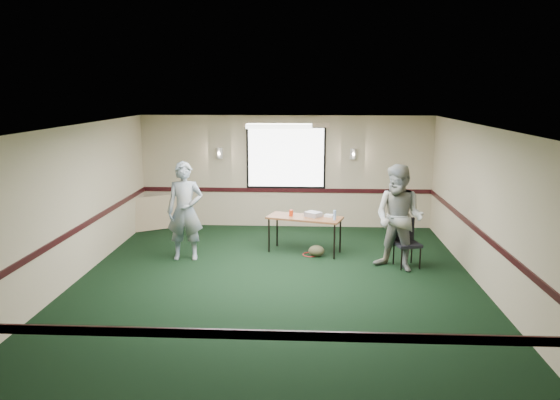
{
  "coord_description": "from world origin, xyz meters",
  "views": [
    {
      "loc": [
        0.55,
        -9.02,
        3.29
      ],
      "look_at": [
        0.0,
        1.3,
        1.2
      ],
      "focal_mm": 35.0,
      "sensor_mm": 36.0,
      "label": 1
    }
  ],
  "objects_px": {
    "person_left": "(185,211)",
    "person_right": "(399,218)",
    "projector": "(313,214)",
    "folding_table": "(305,219)",
    "conference_chair": "(405,238)"
  },
  "relations": [
    {
      "from": "person_left",
      "to": "person_right",
      "type": "relative_size",
      "value": 0.98
    },
    {
      "from": "projector",
      "to": "folding_table",
      "type": "bearing_deg",
      "value": -131.55
    },
    {
      "from": "projector",
      "to": "conference_chair",
      "type": "relative_size",
      "value": 0.33
    },
    {
      "from": "projector",
      "to": "person_left",
      "type": "distance_m",
      "value": 2.58
    },
    {
      "from": "conference_chair",
      "to": "person_left",
      "type": "distance_m",
      "value": 4.28
    },
    {
      "from": "projector",
      "to": "conference_chair",
      "type": "xyz_separation_m",
      "value": [
        1.75,
        -0.76,
        -0.27
      ]
    },
    {
      "from": "folding_table",
      "to": "person_right",
      "type": "relative_size",
      "value": 0.82
    },
    {
      "from": "folding_table",
      "to": "conference_chair",
      "type": "relative_size",
      "value": 1.79
    },
    {
      "from": "projector",
      "to": "conference_chair",
      "type": "distance_m",
      "value": 1.92
    },
    {
      "from": "folding_table",
      "to": "person_right",
      "type": "height_order",
      "value": "person_right"
    },
    {
      "from": "person_right",
      "to": "person_left",
      "type": "bearing_deg",
      "value": -153.43
    },
    {
      "from": "folding_table",
      "to": "person_left",
      "type": "xyz_separation_m",
      "value": [
        -2.33,
        -0.55,
        0.27
      ]
    },
    {
      "from": "folding_table",
      "to": "person_left",
      "type": "height_order",
      "value": "person_left"
    },
    {
      "from": "conference_chair",
      "to": "person_left",
      "type": "relative_size",
      "value": 0.46
    },
    {
      "from": "person_left",
      "to": "person_right",
      "type": "height_order",
      "value": "person_right"
    }
  ]
}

